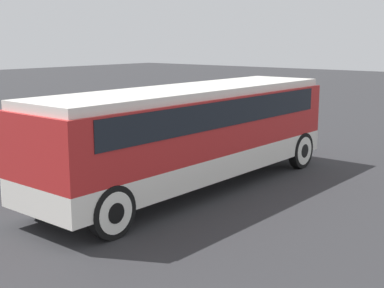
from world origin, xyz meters
TOP-DOWN VIEW (x-y plane):
  - ground_plane at (0.00, 0.00)m, footprint 120.00×120.00m
  - tour_bus at (0.10, 0.00)m, footprint 10.53×2.64m
  - parked_car_mid at (3.22, 4.95)m, footprint 4.70×1.92m

SIDE VIEW (x-z plane):
  - ground_plane at x=0.00m, z-range 0.00..0.00m
  - parked_car_mid at x=3.22m, z-range 0.00..1.35m
  - tour_bus at x=0.10m, z-range 0.32..3.25m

